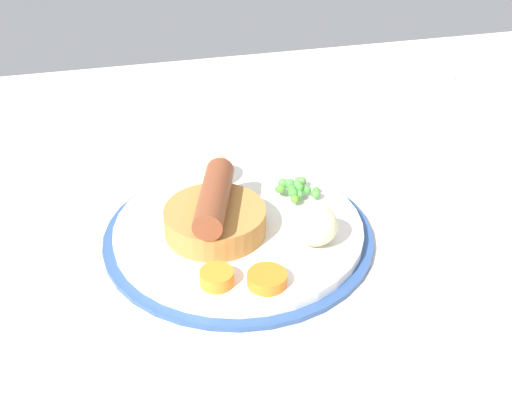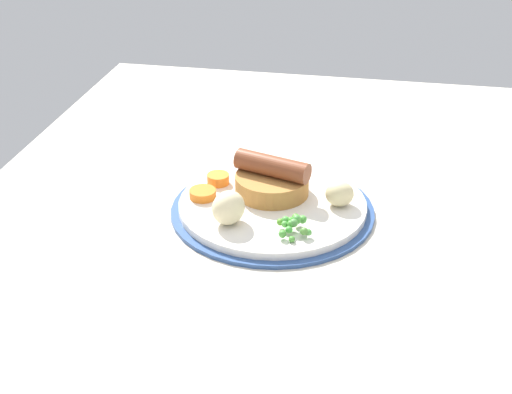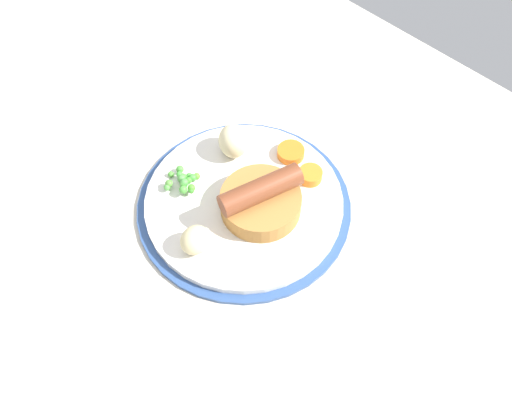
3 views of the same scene
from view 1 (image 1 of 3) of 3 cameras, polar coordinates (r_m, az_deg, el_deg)
dining_table at (r=68.42cm, az=2.91°, el=-2.48°), size 110.00×80.00×3.00cm
dinner_plate at (r=64.16cm, az=-1.40°, el=-2.90°), size 24.26×24.26×1.40cm
sausage_pudding at (r=61.96cm, az=-3.32°, el=-1.45°), size 8.93×9.55×4.90cm
pea_pile at (r=67.12cm, az=3.15°, el=0.79°), size 4.39×4.10×1.85cm
potato_chunk_0 at (r=60.62cm, az=4.81°, el=-2.18°), size 5.16×4.97×3.96cm
potato_chunk_2 at (r=69.18cm, az=-3.34°, el=2.31°), size 3.29×3.64×3.03cm
carrot_slice_1 at (r=57.03cm, az=-3.15°, el=-6.46°), size 3.27×3.27×1.22cm
carrot_slice_3 at (r=56.98cm, az=0.89°, el=-6.58°), size 3.33×3.33×1.03cm
fork at (r=94.34cm, az=10.80°, el=8.80°), size 18.06×3.89×0.60cm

